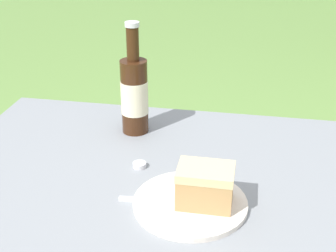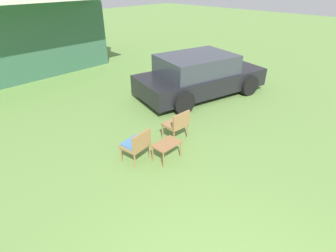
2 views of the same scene
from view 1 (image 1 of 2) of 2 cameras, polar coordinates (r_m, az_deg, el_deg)
name	(u,v)px [view 1 (image 1 of 2)]	position (r m, az deg, el deg)	size (l,w,h in m)	color
patio_table	(159,202)	(1.01, -1.05, -9.20)	(0.91, 0.61, 0.73)	gray
cake_on_plate	(198,194)	(0.84, 3.70, -8.25)	(0.21, 0.21, 0.08)	silver
cola_bottle_near	(134,93)	(1.08, -4.12, 3.99)	(0.06, 0.06, 0.26)	#381E0F
fork	(170,202)	(0.86, 0.22, -9.21)	(0.19, 0.02, 0.01)	silver
loose_bottle_cap	(139,165)	(0.97, -3.50, -4.77)	(0.03, 0.03, 0.01)	silver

